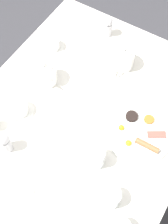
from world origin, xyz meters
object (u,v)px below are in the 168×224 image
(spoon_for_tea, at_px, (65,135))
(pepper_grinder, at_px, (5,142))
(water_glass_tall, at_px, (95,157))
(water_glass_short, at_px, (110,197))
(breakfast_plate, at_px, (138,132))
(teacup_with_saucer_right, at_px, (19,109))
(salt_grinder, at_px, (107,26))
(teapot_far, at_px, (123,58))
(fork_by_plate, at_px, (95,96))
(teapot_near, at_px, (45,73))
(napkin_folded, at_px, (22,179))
(teacup_with_saucer_left, at_px, (51,44))

(spoon_for_tea, bearing_deg, pepper_grinder, 45.44)
(water_glass_tall, xyz_separation_m, water_glass_short, (-0.13, 0.11, -0.01))
(breakfast_plate, xyz_separation_m, teacup_with_saucer_right, (0.51, 0.19, 0.02))
(teacup_with_saucer_right, relative_size, salt_grinder, 1.09)
(teapot_far, height_order, water_glass_short, teapot_far)
(water_glass_tall, xyz_separation_m, fork_by_plate, (0.17, -0.28, -0.05))
(teapot_near, relative_size, spoon_for_tea, 1.25)
(napkin_folded, bearing_deg, salt_grinder, -83.42)
(teapot_near, xyz_separation_m, water_glass_tall, (-0.42, 0.24, -0.00))
(teacup_with_saucer_left, xyz_separation_m, fork_by_plate, (-0.35, 0.14, -0.02))
(water_glass_tall, height_order, spoon_for_tea, water_glass_tall)
(teapot_near, xyz_separation_m, teacup_with_saucer_right, (0.00, 0.21, -0.03))
(teacup_with_saucer_left, distance_m, spoon_for_tea, 0.51)
(breakfast_plate, bearing_deg, teapot_near, -2.57)
(pepper_grinder, height_order, salt_grinder, same)
(napkin_folded, bearing_deg, teapot_far, -95.21)
(teapot_far, height_order, fork_by_plate, teapot_far)
(pepper_grinder, xyz_separation_m, salt_grinder, (-0.04, -0.80, 0.00))
(breakfast_plate, xyz_separation_m, pepper_grinder, (0.45, 0.36, 0.05))
(teacup_with_saucer_right, relative_size, napkin_folded, 0.77)
(teacup_with_saucer_left, relative_size, spoon_for_tea, 0.87)
(teapot_far, xyz_separation_m, teacup_with_saucer_right, (0.27, 0.48, -0.03))
(napkin_folded, bearing_deg, teacup_with_saucer_left, -65.19)
(water_glass_tall, bearing_deg, teacup_with_saucer_right, -3.59)
(teacup_with_saucer_right, distance_m, water_glass_short, 0.56)
(teacup_with_saucer_right, relative_size, pepper_grinder, 1.09)
(napkin_folded, height_order, spoon_for_tea, napkin_folded)
(teacup_with_saucer_right, bearing_deg, salt_grinder, -99.14)
(salt_grinder, height_order, napkin_folded, salt_grinder)
(teacup_with_saucer_right, distance_m, water_glass_tall, 0.42)
(teacup_with_saucer_right, xyz_separation_m, pepper_grinder, (-0.07, 0.17, 0.04))
(breakfast_plate, height_order, water_glass_tall, water_glass_tall)
(breakfast_plate, bearing_deg, fork_by_plate, -14.95)
(pepper_grinder, bearing_deg, teapot_far, -107.23)
(pepper_grinder, bearing_deg, water_glass_tall, -157.51)
(teacup_with_saucer_left, distance_m, napkin_folded, 0.71)
(napkin_folded, xyz_separation_m, spoon_for_tea, (-0.04, -0.26, -0.00))
(breakfast_plate, height_order, salt_grinder, salt_grinder)
(teacup_with_saucer_left, height_order, water_glass_tall, water_glass_tall)
(salt_grinder, xyz_separation_m, spoon_for_tea, (-0.14, 0.62, -0.06))
(teacup_with_saucer_right, bearing_deg, breakfast_plate, -159.91)
(teapot_far, bearing_deg, spoon_for_tea, 177.47)
(pepper_grinder, relative_size, napkin_folded, 0.71)
(teacup_with_saucer_right, relative_size, water_glass_short, 1.59)
(teapot_near, distance_m, pepper_grinder, 0.39)
(water_glass_short, relative_size, spoon_for_tea, 0.55)
(napkin_folded, relative_size, fork_by_plate, 0.99)
(teapot_far, xyz_separation_m, spoon_for_tea, (0.03, 0.48, -0.05))
(teacup_with_saucer_left, distance_m, water_glass_tall, 0.66)
(breakfast_plate, distance_m, spoon_for_tea, 0.32)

